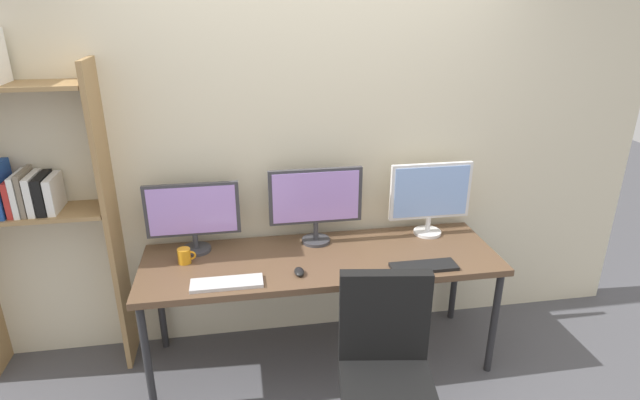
% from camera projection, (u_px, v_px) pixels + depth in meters
% --- Properties ---
extents(wall_back, '(4.53, 0.10, 2.60)m').
position_uv_depth(wall_back, '(310.00, 148.00, 3.24)').
color(wall_back, beige).
rests_on(wall_back, ground_plane).
extents(desk, '(2.13, 0.68, 0.74)m').
position_uv_depth(desk, '(321.00, 265.00, 3.08)').
color(desk, brown).
rests_on(desk, ground_plane).
extents(bookshelf, '(0.83, 0.28, 2.05)m').
position_uv_depth(bookshelf, '(16.00, 180.00, 2.83)').
color(bookshelf, '#9E7A4C').
rests_on(bookshelf, ground_plane).
extents(office_chair, '(0.52, 0.52, 0.99)m').
position_uv_depth(office_chair, '(384.00, 391.00, 2.49)').
color(office_chair, '#2D2D33').
rests_on(office_chair, ground_plane).
extents(monitor_left, '(0.56, 0.18, 0.44)m').
position_uv_depth(monitor_left, '(193.00, 214.00, 3.05)').
color(monitor_left, '#38383D').
rests_on(monitor_left, desk).
extents(monitor_center, '(0.58, 0.18, 0.49)m').
position_uv_depth(monitor_center, '(316.00, 200.00, 3.15)').
color(monitor_center, '#38383D').
rests_on(monitor_center, desk).
extents(monitor_right, '(0.53, 0.18, 0.48)m').
position_uv_depth(monitor_right, '(430.00, 195.00, 3.27)').
color(monitor_right, silver).
rests_on(monitor_right, desk).
extents(keyboard_left, '(0.39, 0.13, 0.02)m').
position_uv_depth(keyboard_left, '(227.00, 283.00, 2.76)').
color(keyboard_left, silver).
rests_on(keyboard_left, desk).
extents(keyboard_right, '(0.38, 0.13, 0.02)m').
position_uv_depth(keyboard_right, '(424.00, 267.00, 2.93)').
color(keyboard_right, black).
rests_on(keyboard_right, desk).
extents(computer_mouse, '(0.06, 0.10, 0.03)m').
position_uv_depth(computer_mouse, '(299.00, 272.00, 2.87)').
color(computer_mouse, black).
rests_on(computer_mouse, desk).
extents(coffee_mug, '(0.11, 0.08, 0.09)m').
position_uv_depth(coffee_mug, '(185.00, 256.00, 2.98)').
color(coffee_mug, orange).
rests_on(coffee_mug, desk).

